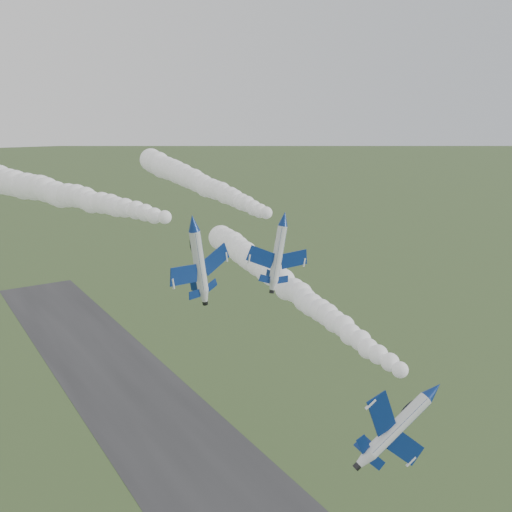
# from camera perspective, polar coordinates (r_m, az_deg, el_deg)

# --- Properties ---
(runway) EXTENTS (24.00, 260.00, 0.04)m
(runway) POSITION_cam_1_polar(r_m,az_deg,el_deg) (101.61, -4.69, -21.59)
(runway) COLOR #2D2D30
(runway) RESTS_ON ground
(jet_lead) EXTENTS (6.06, 12.01, 8.15)m
(jet_lead) POSITION_cam_1_polar(r_m,az_deg,el_deg) (60.86, 17.38, -12.76)
(jet_lead) COLOR silver
(smoke_trail_jet_lead) EXTENTS (13.74, 61.98, 4.86)m
(smoke_trail_jet_lead) POSITION_cam_1_polar(r_m,az_deg,el_deg) (86.67, 2.95, -2.85)
(smoke_trail_jet_lead) COLOR white
(jet_pair_left) EXTENTS (10.35, 12.17, 3.32)m
(jet_pair_left) POSITION_cam_1_polar(r_m,az_deg,el_deg) (71.17, -6.26, 3.32)
(jet_pair_left) COLOR silver
(smoke_trail_jet_pair_left) EXTENTS (21.71, 55.85, 5.25)m
(smoke_trail_jet_pair_left) POSITION_cam_1_polar(r_m,az_deg,el_deg) (95.50, -19.76, 6.10)
(smoke_trail_jet_pair_left) COLOR white
(jet_pair_right) EXTENTS (9.52, 11.55, 3.17)m
(jet_pair_right) POSITION_cam_1_polar(r_m,az_deg,el_deg) (77.98, 2.85, 3.75)
(jet_pair_right) COLOR silver
(smoke_trail_jet_pair_right) EXTENTS (9.19, 58.20, 5.04)m
(smoke_trail_jet_pair_right) POSITION_cam_1_polar(r_m,az_deg,el_deg) (105.78, -6.01, 7.46)
(smoke_trail_jet_pair_right) COLOR white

